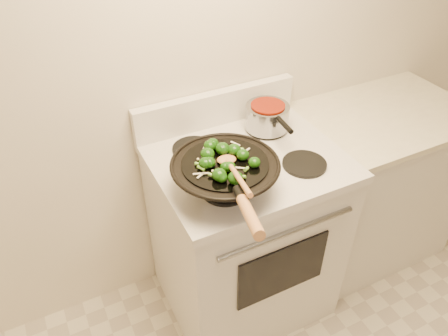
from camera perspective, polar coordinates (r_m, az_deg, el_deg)
name	(u,v)px	position (r m, az deg, el deg)	size (l,w,h in m)	color
stove	(244,233)	(2.12, 2.65, -8.42)	(0.78, 0.67, 1.08)	silver
counter_unit	(370,184)	(2.53, 18.50, -1.98)	(0.86, 0.62, 0.91)	silver
wok	(225,175)	(1.59, 0.18, -0.94)	(0.40, 0.65, 0.24)	black
stirfry	(223,160)	(1.55, -0.15, 1.09)	(0.25, 0.27, 0.05)	#113908
wooden_spoon	(233,169)	(1.48, 1.12, -0.10)	(0.11, 0.32, 0.10)	#AF7645
saucepan	(267,116)	(1.96, 5.69, 6.73)	(0.19, 0.31, 0.11)	gray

